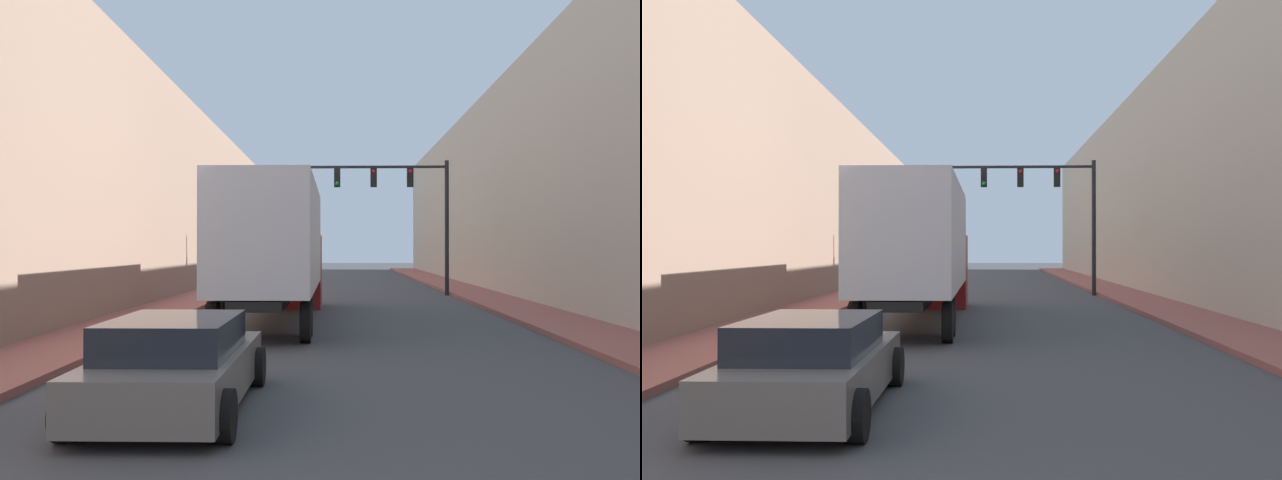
# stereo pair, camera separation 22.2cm
# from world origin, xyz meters

# --- Properties ---
(sidewalk_right) EXTENTS (2.35, 80.00, 0.15)m
(sidewalk_right) POSITION_xyz_m (6.33, 30.00, 0.07)
(sidewalk_right) COLOR #9E564C
(sidewalk_right) RESTS_ON ground
(sidewalk_left) EXTENTS (2.35, 80.00, 0.15)m
(sidewalk_left) POSITION_xyz_m (-6.33, 30.00, 0.07)
(sidewalk_left) COLOR #9E564C
(sidewalk_left) RESTS_ON ground
(building_right) EXTENTS (6.00, 80.00, 10.39)m
(building_right) POSITION_xyz_m (10.51, 30.00, 5.19)
(building_right) COLOR beige
(building_right) RESTS_ON ground
(building_left) EXTENTS (6.00, 80.00, 9.64)m
(building_left) POSITION_xyz_m (-10.51, 30.00, 4.82)
(building_left) COLOR #997A66
(building_left) RESTS_ON ground
(semi_truck) EXTENTS (2.54, 12.70, 4.14)m
(semi_truck) POSITION_xyz_m (-2.10, 19.76, 2.31)
(semi_truck) COLOR silver
(semi_truck) RESTS_ON ground
(sedan_car) EXTENTS (2.11, 4.75, 1.32)m
(sedan_car) POSITION_xyz_m (-2.49, 7.75, 0.64)
(sedan_car) COLOR slate
(sedan_car) RESTS_ON ground
(traffic_signal_gantry) EXTENTS (7.06, 0.35, 6.42)m
(traffic_signal_gantry) POSITION_xyz_m (3.10, 31.70, 4.62)
(traffic_signal_gantry) COLOR black
(traffic_signal_gantry) RESTS_ON ground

